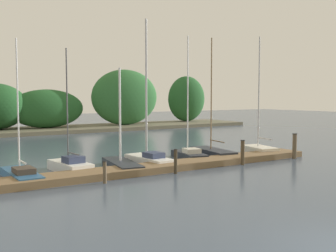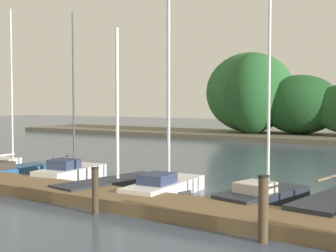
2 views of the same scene
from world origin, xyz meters
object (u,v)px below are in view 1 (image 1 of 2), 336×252
Objects in this scene: mooring_piling_4 at (243,152)px; sailboat_2 at (21,174)px; sailboat_5 at (148,157)px; sailboat_3 at (69,165)px; sailboat_4 at (121,163)px; mooring_piling_3 at (176,161)px; sailboat_7 at (212,151)px; sailboat_6 at (188,153)px; mooring_piling_5 at (295,146)px; mooring_piling_2 at (105,172)px; sailboat_8 at (259,149)px.

sailboat_2 is at bearing 167.05° from mooring_piling_4.
sailboat_2 is at bearing 89.14° from sailboat_5.
sailboat_3 is 1.17× the size of sailboat_4.
mooring_piling_3 is at bearing 172.35° from sailboat_5.
sailboat_4 is 0.71× the size of sailboat_7.
mooring_piling_5 is at bearing -108.97° from sailboat_6.
sailboat_6 is 6.07× the size of mooring_piling_3.
sailboat_2 is 0.87× the size of sailboat_6.
sailboat_6 is 8.25m from mooring_piling_2.
mooring_piling_2 is (-4.20, -3.29, 0.07)m from sailboat_5.
mooring_piling_2 is (-2.32, -3.02, 0.23)m from sailboat_4.
sailboat_7 is at bearing -94.96° from sailboat_3.
mooring_piling_4 is (11.69, -2.69, 0.44)m from sailboat_2.
sailboat_6 is 5.32× the size of mooring_piling_4.
sailboat_7 is (12.43, 1.01, 0.02)m from sailboat_2.
sailboat_3 reaches higher than mooring_piling_4.
sailboat_5 is at bearing 160.65° from mooring_piling_5.
sailboat_2 is 1.22× the size of sailboat_4.
sailboat_4 is 4.33× the size of mooring_piling_3.
sailboat_6 is (7.72, 0.01, 0.00)m from sailboat_3.
mooring_piling_2 is 13.08m from mooring_piling_5.
sailboat_2 is 0.80× the size of sailboat_5.
sailboat_4 is 1.90m from sailboat_5.
mooring_piling_2 is at bearing -178.57° from mooring_piling_4.
sailboat_7 is 10.20m from mooring_piling_2.
sailboat_4 reaches higher than mooring_piling_2.
sailboat_2 is 10.41m from sailboat_6.
sailboat_7 is at bearing -73.30° from sailboat_4.
sailboat_3 is 7.72m from sailboat_6.
sailboat_6 is at bearing 26.64° from mooring_piling_2.
sailboat_5 is 5.21× the size of mooring_piling_5.
sailboat_8 is 4.77m from mooring_piling_4.
sailboat_3 is 5.09× the size of mooring_piling_3.
sailboat_5 is 1.08× the size of sailboat_6.
sailboat_6 reaches higher than sailboat_2.
sailboat_7 is (7.10, 0.90, 0.02)m from sailboat_4.
mooring_piling_5 is (0.43, -2.67, 0.44)m from sailboat_8.
sailboat_3 is at bearing 85.50° from sailboat_4.
mooring_piling_2 is (3.01, -2.90, 0.23)m from sailboat_2.
sailboat_6 is 5.34m from sailboat_8.
sailboat_3 is at bearing 97.56° from sailboat_8.
sailboat_6 is (5.05, 0.68, 0.07)m from sailboat_4.
sailboat_7 is at bearing -85.96° from sailboat_2.
mooring_piling_5 is (13.43, -3.52, 0.45)m from sailboat_3.
sailboat_2 is 1.03× the size of sailboat_3.
sailboat_8 is (12.99, -0.84, 0.01)m from sailboat_3.
mooring_piling_3 is (-3.38, -3.54, 0.28)m from sailboat_6.
sailboat_3 reaches higher than sailboat_4.
sailboat_4 is at bearing 94.22° from sailboat_5.
sailboat_3 is 4.46× the size of mooring_piling_4.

